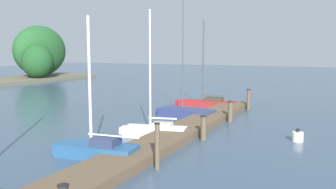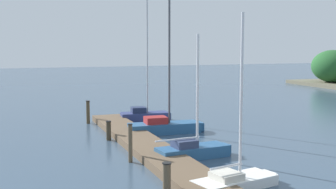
{
  "view_description": "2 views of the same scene",
  "coord_description": "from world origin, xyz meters",
  "px_view_note": "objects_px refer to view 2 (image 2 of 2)",
  "views": [
    {
      "loc": [
        -13.01,
        4.1,
        4.11
      ],
      "look_at": [
        4.38,
        12.48,
        1.72
      ],
      "focal_mm": 38.92,
      "sensor_mm": 36.0,
      "label": 1
    },
    {
      "loc": [
        15.6,
        4.89,
        4.94
      ],
      "look_at": [
        -2.83,
        11.61,
        2.72
      ],
      "focal_mm": 48.12,
      "sensor_mm": 36.0,
      "label": 2
    }
  ],
  "objects_px": {
    "sailboat_3": "(237,179)",
    "mooring_piling_1": "(109,130)",
    "mooring_piling_0": "(88,112)",
    "sailboat_1": "(166,125)",
    "sailboat_2": "(194,149)",
    "mooring_piling_3": "(167,179)",
    "sailboat_0": "(145,114)",
    "mooring_piling_2": "(130,143)"
  },
  "relations": [
    {
      "from": "mooring_piling_1",
      "to": "mooring_piling_2",
      "type": "distance_m",
      "value": 4.57
    },
    {
      "from": "mooring_piling_0",
      "to": "mooring_piling_3",
      "type": "distance_m",
      "value": 14.33
    },
    {
      "from": "sailboat_2",
      "to": "sailboat_3",
      "type": "bearing_deg",
      "value": -99.97
    },
    {
      "from": "sailboat_3",
      "to": "mooring_piling_2",
      "type": "bearing_deg",
      "value": 106.45
    },
    {
      "from": "sailboat_0",
      "to": "sailboat_2",
      "type": "distance_m",
      "value": 9.75
    },
    {
      "from": "mooring_piling_0",
      "to": "mooring_piling_1",
      "type": "distance_m",
      "value": 5.25
    },
    {
      "from": "sailboat_2",
      "to": "sailboat_3",
      "type": "distance_m",
      "value": 4.29
    },
    {
      "from": "mooring_piling_2",
      "to": "sailboat_2",
      "type": "bearing_deg",
      "value": 85.67
    },
    {
      "from": "sailboat_2",
      "to": "mooring_piling_2",
      "type": "xyz_separation_m",
      "value": [
        -0.21,
        -2.81,
        0.45
      ]
    },
    {
      "from": "mooring_piling_0",
      "to": "mooring_piling_2",
      "type": "bearing_deg",
      "value": 0.24
    },
    {
      "from": "sailboat_3",
      "to": "mooring_piling_2",
      "type": "xyz_separation_m",
      "value": [
        -4.5,
        -2.55,
        0.5
      ]
    },
    {
      "from": "sailboat_0",
      "to": "mooring_piling_2",
      "type": "bearing_deg",
      "value": -104.84
    },
    {
      "from": "sailboat_2",
      "to": "sailboat_3",
      "type": "relative_size",
      "value": 0.89
    },
    {
      "from": "sailboat_1",
      "to": "sailboat_2",
      "type": "xyz_separation_m",
      "value": [
        5.53,
        -0.7,
        -0.06
      ]
    },
    {
      "from": "sailboat_3",
      "to": "sailboat_2",
      "type": "bearing_deg",
      "value": 73.47
    },
    {
      "from": "sailboat_1",
      "to": "mooring_piling_1",
      "type": "bearing_deg",
      "value": -164.36
    },
    {
      "from": "mooring_piling_1",
      "to": "mooring_piling_3",
      "type": "relative_size",
      "value": 0.89
    },
    {
      "from": "sailboat_0",
      "to": "sailboat_2",
      "type": "bearing_deg",
      "value": -88.77
    },
    {
      "from": "sailboat_1",
      "to": "sailboat_3",
      "type": "xyz_separation_m",
      "value": [
        9.82,
        -0.95,
        -0.12
      ]
    },
    {
      "from": "sailboat_1",
      "to": "sailboat_3",
      "type": "relative_size",
      "value": 1.29
    },
    {
      "from": "mooring_piling_0",
      "to": "mooring_piling_2",
      "type": "distance_m",
      "value": 9.8
    },
    {
      "from": "sailboat_0",
      "to": "mooring_piling_0",
      "type": "distance_m",
      "value": 3.66
    },
    {
      "from": "sailboat_3",
      "to": "mooring_piling_1",
      "type": "distance_m",
      "value": 9.39
    },
    {
      "from": "sailboat_0",
      "to": "mooring_piling_1",
      "type": "distance_m",
      "value": 6.07
    },
    {
      "from": "sailboat_0",
      "to": "mooring_piling_2",
      "type": "relative_size",
      "value": 5.15
    },
    {
      "from": "sailboat_1",
      "to": "mooring_piling_1",
      "type": "distance_m",
      "value": 3.5
    },
    {
      "from": "sailboat_1",
      "to": "sailboat_2",
      "type": "distance_m",
      "value": 5.58
    },
    {
      "from": "sailboat_1",
      "to": "mooring_piling_0",
      "type": "height_order",
      "value": "sailboat_1"
    },
    {
      "from": "sailboat_3",
      "to": "mooring_piling_3",
      "type": "relative_size",
      "value": 5.28
    },
    {
      "from": "sailboat_1",
      "to": "sailboat_3",
      "type": "distance_m",
      "value": 9.86
    },
    {
      "from": "mooring_piling_1",
      "to": "mooring_piling_0",
      "type": "bearing_deg",
      "value": -178.57
    },
    {
      "from": "sailboat_1",
      "to": "mooring_piling_3",
      "type": "relative_size",
      "value": 6.79
    },
    {
      "from": "sailboat_2",
      "to": "mooring_piling_1",
      "type": "distance_m",
      "value": 5.49
    },
    {
      "from": "sailboat_2",
      "to": "mooring_piling_0",
      "type": "relative_size",
      "value": 3.74
    },
    {
      "from": "sailboat_3",
      "to": "mooring_piling_1",
      "type": "relative_size",
      "value": 5.96
    },
    {
      "from": "sailboat_2",
      "to": "sailboat_1",
      "type": "bearing_deg",
      "value": 76.26
    },
    {
      "from": "mooring_piling_1",
      "to": "sailboat_3",
      "type": "bearing_deg",
      "value": 15.2
    },
    {
      "from": "sailboat_0",
      "to": "mooring_piling_3",
      "type": "distance_m",
      "value": 14.49
    },
    {
      "from": "sailboat_3",
      "to": "mooring_piling_1",
      "type": "height_order",
      "value": "sailboat_3"
    },
    {
      "from": "sailboat_0",
      "to": "mooring_piling_0",
      "type": "xyz_separation_m",
      "value": [
        -0.29,
        -3.64,
        0.28
      ]
    },
    {
      "from": "sailboat_3",
      "to": "mooring_piling_1",
      "type": "bearing_deg",
      "value": 92.09
    },
    {
      "from": "sailboat_0",
      "to": "mooring_piling_0",
      "type": "height_order",
      "value": "sailboat_0"
    }
  ]
}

